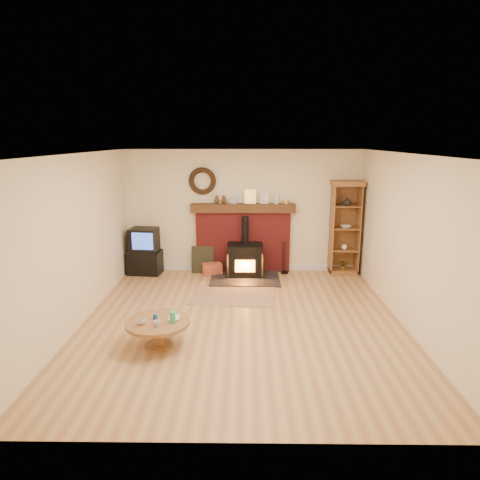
{
  "coord_description": "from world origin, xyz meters",
  "views": [
    {
      "loc": [
        0.05,
        -6.25,
        2.82
      ],
      "look_at": [
        -0.04,
        1.0,
        1.09
      ],
      "focal_mm": 32.0,
      "sensor_mm": 36.0,
      "label": 1
    }
  ],
  "objects_px": {
    "wood_stove": "(245,261)",
    "tv_unit": "(145,252)",
    "curio_cabinet": "(345,228)",
    "coffee_table": "(158,326)"
  },
  "relations": [
    {
      "from": "tv_unit",
      "to": "curio_cabinet",
      "type": "bearing_deg",
      "value": 1.18
    },
    {
      "from": "wood_stove",
      "to": "coffee_table",
      "type": "bearing_deg",
      "value": -111.14
    },
    {
      "from": "wood_stove",
      "to": "tv_unit",
      "type": "bearing_deg",
      "value": 174.68
    },
    {
      "from": "wood_stove",
      "to": "curio_cabinet",
      "type": "height_order",
      "value": "curio_cabinet"
    },
    {
      "from": "tv_unit",
      "to": "curio_cabinet",
      "type": "relative_size",
      "value": 0.5
    },
    {
      "from": "tv_unit",
      "to": "coffee_table",
      "type": "height_order",
      "value": "tv_unit"
    },
    {
      "from": "wood_stove",
      "to": "coffee_table",
      "type": "height_order",
      "value": "wood_stove"
    },
    {
      "from": "curio_cabinet",
      "to": "wood_stove",
      "type": "bearing_deg",
      "value": -172.23
    },
    {
      "from": "tv_unit",
      "to": "curio_cabinet",
      "type": "distance_m",
      "value": 4.25
    },
    {
      "from": "wood_stove",
      "to": "tv_unit",
      "type": "distance_m",
      "value": 2.14
    }
  ]
}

